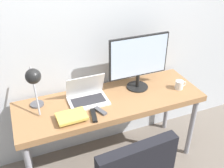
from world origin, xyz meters
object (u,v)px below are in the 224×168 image
laptop (87,96)px  book_stack (72,117)px  mug (179,85)px  monitor (139,59)px  desk_lamp (34,80)px

laptop → book_stack: size_ratio=1.42×
book_stack → mug: 1.10m
laptop → book_stack: laptop is taller
monitor → book_stack: 0.82m
monitor → mug: 0.49m
mug → book_stack: bearing=-176.1°
laptop → mug: 0.91m
desk_lamp → mug: desk_lamp is taller
laptop → monitor: 0.59m
laptop → book_stack: bearing=-133.6°
monitor → desk_lamp: 0.97m
desk_lamp → book_stack: 0.42m
desk_lamp → mug: (1.34, -0.09, -0.30)m
desk_lamp → book_stack: desk_lamp is taller
desk_lamp → book_stack: (0.24, -0.16, -0.31)m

